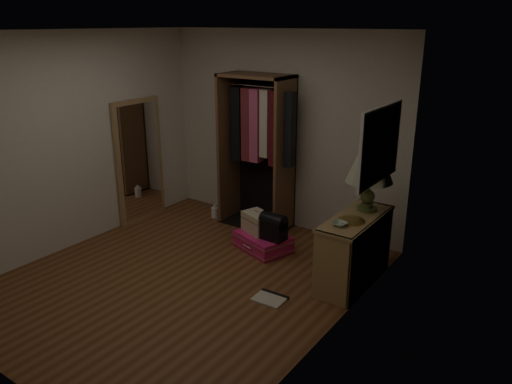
% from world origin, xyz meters
% --- Properties ---
extents(ground, '(4.00, 4.00, 0.00)m').
position_xyz_m(ground, '(0.00, 0.00, 0.00)').
color(ground, brown).
rests_on(ground, ground).
extents(room_walls, '(3.52, 4.02, 2.60)m').
position_xyz_m(room_walls, '(0.08, 0.04, 1.50)').
color(room_walls, beige).
rests_on(room_walls, ground).
extents(console_bookshelf, '(0.42, 1.12, 0.75)m').
position_xyz_m(console_bookshelf, '(1.54, 1.04, 0.39)').
color(console_bookshelf, '#9B7A4B').
rests_on(console_bookshelf, ground).
extents(open_wardrobe, '(1.05, 0.50, 2.05)m').
position_xyz_m(open_wardrobe, '(-0.21, 1.77, 1.21)').
color(open_wardrobe, brown).
rests_on(open_wardrobe, ground).
extents(floor_mirror, '(0.06, 0.80, 1.70)m').
position_xyz_m(floor_mirror, '(-1.70, 1.00, 0.85)').
color(floor_mirror, '#9D794C').
rests_on(floor_mirror, ground).
extents(pink_suitcase, '(0.79, 0.67, 0.20)m').
position_xyz_m(pink_suitcase, '(0.29, 1.11, 0.10)').
color(pink_suitcase, '#D21961').
rests_on(pink_suitcase, ground).
extents(train_case, '(0.44, 0.37, 0.27)m').
position_xyz_m(train_case, '(0.19, 1.13, 0.33)').
color(train_case, '#BDB190').
rests_on(train_case, pink_suitcase).
extents(black_bag, '(0.31, 0.21, 0.33)m').
position_xyz_m(black_bag, '(0.47, 1.07, 0.37)').
color(black_bag, black).
rests_on(black_bag, pink_suitcase).
extents(table_lamp, '(0.64, 0.64, 0.63)m').
position_xyz_m(table_lamp, '(1.54, 1.26, 1.21)').
color(table_lamp, '#455428').
rests_on(table_lamp, console_bookshelf).
extents(brass_tray, '(0.30, 0.30, 0.02)m').
position_xyz_m(brass_tray, '(1.54, 0.87, 0.76)').
color(brass_tray, '#AF9343').
rests_on(brass_tray, console_bookshelf).
extents(ceramic_bowl, '(0.17, 0.17, 0.04)m').
position_xyz_m(ceramic_bowl, '(1.49, 0.70, 0.77)').
color(ceramic_bowl, '#96B496').
rests_on(ceramic_bowl, console_bookshelf).
extents(white_jug, '(0.13, 0.13, 0.19)m').
position_xyz_m(white_jug, '(-0.87, 1.60, 0.08)').
color(white_jug, white).
rests_on(white_jug, ground).
extents(floor_book, '(0.33, 0.26, 0.03)m').
position_xyz_m(floor_book, '(1.02, 0.18, 0.01)').
color(floor_book, beige).
rests_on(floor_book, ground).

